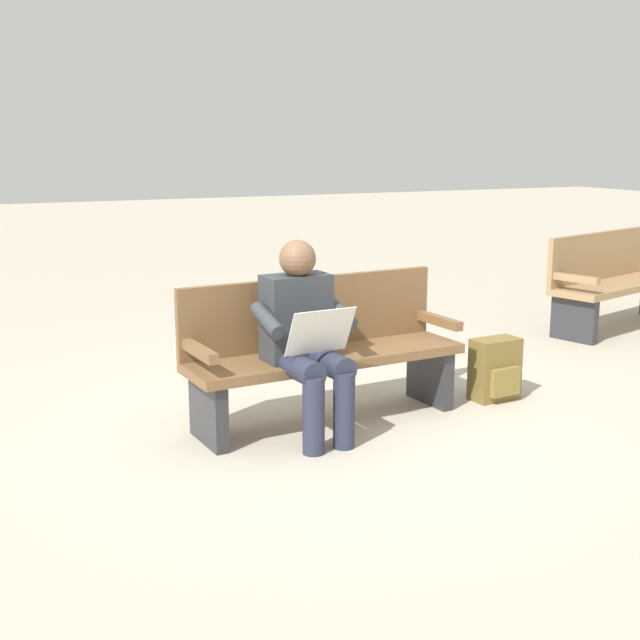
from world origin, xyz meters
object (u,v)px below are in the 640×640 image
object	(u,v)px
person_seated	(305,334)
backpack	(496,370)
bench_far	(616,279)
bench_near	(321,349)

from	to	relation	value
person_seated	backpack	bearing A→B (deg)	-179.81
person_seated	backpack	size ratio (longest dim) A/B	2.76
bench_far	bench_near	bearing A→B (deg)	2.65
bench_near	person_seated	bearing A→B (deg)	44.09
person_seated	backpack	distance (m)	1.54
person_seated	bench_far	bearing A→B (deg)	-162.88
bench_near	bench_far	size ratio (longest dim) A/B	0.98
bench_near	bench_far	bearing A→B (deg)	-165.12
person_seated	bench_near	bearing A→B (deg)	-135.91
backpack	bench_near	bearing A→B (deg)	-6.40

